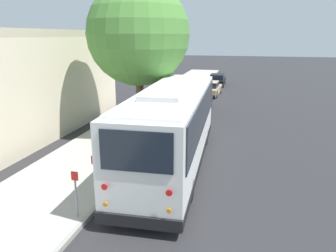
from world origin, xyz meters
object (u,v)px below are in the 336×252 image
object	(u,v)px
fire_hydrant	(166,112)
shuttle_bus	(173,123)
street_tree	(139,27)
parked_sedan_black	(217,80)
parked_sedan_tan	(210,89)
sign_post_far	(95,176)
parked_sedan_navy	(198,103)
sign_post_near	(76,194)

from	to	relation	value
fire_hydrant	shuttle_bus	bearing A→B (deg)	-164.17
street_tree	fire_hydrant	world-z (taller)	street_tree
shuttle_bus	parked_sedan_black	xyz separation A→B (m)	(24.05, 0.37, -1.31)
parked_sedan_black	parked_sedan_tan	bearing A→B (deg)	178.79
shuttle_bus	fire_hydrant	distance (m)	8.06
parked_sedan_tan	fire_hydrant	xyz separation A→B (m)	(-10.09, 1.73, -0.04)
sign_post_far	parked_sedan_navy	bearing A→B (deg)	-5.12
parked_sedan_black	sign_post_far	distance (m)	27.75
shuttle_bus	street_tree	size ratio (longest dim) A/B	1.22
street_tree	sign_post_near	world-z (taller)	street_tree
sign_post_near	parked_sedan_navy	bearing A→B (deg)	-4.70
street_tree	parked_sedan_black	bearing A→B (deg)	-7.35
parked_sedan_navy	sign_post_near	world-z (taller)	sign_post_near
parked_sedan_navy	sign_post_far	distance (m)	14.48
parked_sedan_tan	fire_hydrant	size ratio (longest dim) A/B	5.48
street_tree	fire_hydrant	distance (m)	6.25
parked_sedan_navy	parked_sedan_tan	world-z (taller)	parked_sedan_navy
parked_sedan_navy	parked_sedan_black	distance (m)	13.30
street_tree	sign_post_far	xyz separation A→B (m)	(-8.15, -1.05, -5.00)
shuttle_bus	sign_post_near	xyz separation A→B (m)	(-4.96, 1.84, -0.99)
sign_post_far	fire_hydrant	distance (m)	11.31
parked_sedan_tan	sign_post_far	bearing A→B (deg)	179.19
parked_sedan_navy	sign_post_near	bearing A→B (deg)	176.67
parked_sedan_tan	fire_hydrant	distance (m)	10.24
parked_sedan_navy	sign_post_far	size ratio (longest dim) A/B	3.08
fire_hydrant	parked_sedan_navy	bearing A→B (deg)	-27.51
parked_sedan_tan	parked_sedan_navy	bearing A→B (deg)	-177.97
sign_post_far	fire_hydrant	world-z (taller)	sign_post_far
sign_post_near	sign_post_far	size ratio (longest dim) A/B	1.00
shuttle_bus	parked_sedan_navy	xyz separation A→B (m)	(10.75, 0.55, -1.29)
sign_post_near	parked_sedan_black	bearing A→B (deg)	-2.90
shuttle_bus	parked_sedan_tan	distance (m)	17.79
shuttle_bus	sign_post_far	size ratio (longest dim) A/B	7.45
street_tree	sign_post_far	distance (m)	9.62
parked_sedan_black	sign_post_far	size ratio (longest dim) A/B	3.20
parked_sedan_navy	fire_hydrant	size ratio (longest dim) A/B	5.58
shuttle_bus	parked_sedan_navy	size ratio (longest dim) A/B	2.42
shuttle_bus	parked_sedan_tan	world-z (taller)	shuttle_bus
street_tree	sign_post_far	bearing A→B (deg)	-172.64
parked_sedan_navy	parked_sedan_tan	xyz separation A→B (m)	(6.98, -0.11, -0.02)
parked_sedan_navy	parked_sedan_black	world-z (taller)	parked_sedan_navy
shuttle_bus	parked_sedan_black	distance (m)	24.09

